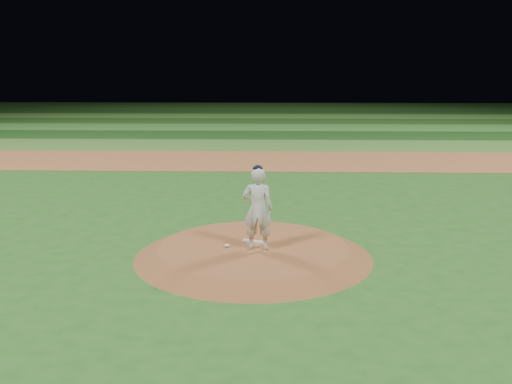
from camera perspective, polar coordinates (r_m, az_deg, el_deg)
name	(u,v)px	position (r m, az deg, el deg)	size (l,w,h in m)	color
ground	(253,256)	(13.38, -0.27, -6.44)	(120.00, 120.00, 0.00)	#265C1E
infield_dirt_band	(264,161)	(27.01, 0.80, 3.17)	(70.00, 6.00, 0.02)	#A25F32
outfield_stripe_0	(266,145)	(32.45, 0.97, 4.70)	(70.00, 5.00, 0.02)	#3F782B
outfield_stripe_1	(267,135)	(37.41, 1.08, 5.72)	(70.00, 5.00, 0.02)	#184315
outfield_stripe_2	(268,127)	(42.38, 1.17, 6.49)	(70.00, 5.00, 0.02)	#357C2D
outfield_stripe_3	(268,121)	(47.36, 1.24, 7.10)	(70.00, 5.00, 0.02)	#204E19
outfield_stripe_4	(269,116)	(52.34, 1.30, 7.60)	(70.00, 5.00, 0.02)	#3F7D2D
outfield_stripe_5	(269,112)	(57.33, 1.34, 8.01)	(70.00, 5.00, 0.02)	#1D4C18
pitchers_mound	(253,251)	(13.34, -0.27, -5.93)	(5.50, 5.50, 0.25)	brown
pitching_rubber	(255,241)	(13.60, -0.13, -4.96)	(0.60, 0.15, 0.03)	silver
rosin_bag	(227,245)	(13.24, -2.93, -5.36)	(0.13, 0.13, 0.07)	silver
pitcher_on_mound	(258,208)	(12.83, 0.17, -1.65)	(0.72, 0.50, 1.95)	silver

